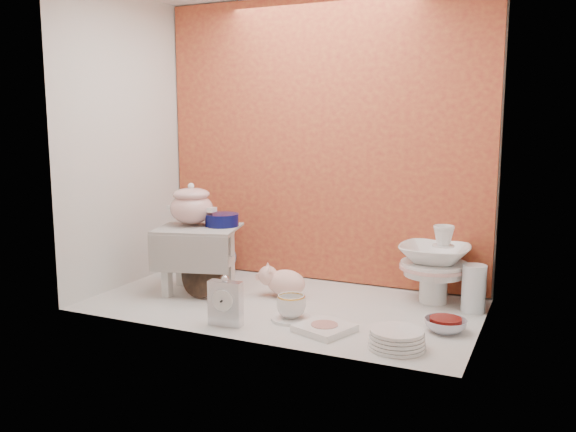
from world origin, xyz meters
name	(u,v)px	position (x,y,z in m)	size (l,w,h in m)	color
ground	(282,304)	(0.00, 0.00, 0.00)	(1.80, 1.80, 0.00)	silver
niche_shell	(298,105)	(0.00, 0.18, 0.93)	(1.86, 1.03, 1.53)	#C76A31
step_stool	(199,260)	(-0.47, 0.01, 0.17)	(0.39, 0.34, 0.33)	silver
soup_tureen	(191,204)	(-0.53, 0.05, 0.44)	(0.26, 0.26, 0.22)	white
cobalt_bowl	(222,220)	(-0.38, 0.09, 0.36)	(0.17, 0.17, 0.06)	#090C47
floral_platter	(204,240)	(-0.69, 0.42, 0.18)	(0.36, 0.10, 0.36)	white
blue_white_vase	(216,253)	(-0.59, 0.37, 0.12)	(0.23, 0.23, 0.24)	white
lacquer_tray	(202,269)	(-0.41, -0.05, 0.14)	(0.29, 0.10, 0.28)	black
mantel_clock	(226,301)	(-0.09, -0.37, 0.11)	(0.15, 0.05, 0.21)	silver
plush_pig	(286,283)	(-0.03, 0.11, 0.07)	(0.25, 0.17, 0.15)	beige
teacup_saucer	(291,318)	(0.13, -0.19, 0.01)	(0.18, 0.18, 0.01)	white
gold_rim_teacup	(291,306)	(0.13, -0.19, 0.06)	(0.13, 0.13, 0.10)	white
lattice_dish	(324,328)	(0.32, -0.27, 0.01)	(0.20, 0.20, 0.03)	white
dinner_plate_stack	(397,339)	(0.63, -0.33, 0.04)	(0.22, 0.22, 0.07)	white
crystal_bowl	(446,325)	(0.77, -0.07, 0.03)	(0.17, 0.17, 0.05)	silver
clear_glass_vase	(474,288)	(0.84, 0.25, 0.11)	(0.11, 0.11, 0.22)	silver
porcelain_tower	(434,264)	(0.64, 0.33, 0.19)	(0.33, 0.33, 0.38)	white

